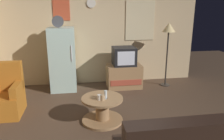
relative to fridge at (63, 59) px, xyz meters
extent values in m
plane|color=#4C3828|center=(0.87, -2.00, -0.75)|extent=(12.00, 12.00, 0.00)
cube|color=#D1B284|center=(0.87, 0.45, 0.64)|extent=(5.20, 0.10, 2.80)
cube|color=beige|center=(1.99, 0.39, 0.86)|extent=(0.76, 0.02, 1.00)
cube|color=#C64C2D|center=(0.01, 0.39, 1.14)|extent=(0.40, 0.02, 0.52)
cylinder|color=silver|center=(0.74, 0.39, 1.29)|extent=(0.22, 0.03, 0.22)
cube|color=silver|center=(0.00, 0.00, 0.00)|extent=(0.60, 0.60, 1.50)
cylinder|color=silver|center=(0.22, -0.30, 0.20)|extent=(0.02, 0.02, 0.36)
cylinder|color=#4C4C51|center=(-0.05, -0.08, 0.89)|extent=(0.26, 0.04, 0.26)
cube|color=#9E754C|center=(1.48, -0.09, -0.47)|extent=(0.84, 0.52, 0.58)
cube|color=#AD4733|center=(1.48, -0.35, -0.55)|extent=(0.76, 0.01, 0.14)
cube|color=black|center=(1.47, -0.09, 0.04)|extent=(0.54, 0.50, 0.44)
cube|color=silver|center=(1.47, -0.34, 0.04)|extent=(0.41, 0.01, 0.33)
cylinder|color=#332D28|center=(2.56, -0.12, -0.74)|extent=(0.24, 0.24, 0.02)
cylinder|color=#332D28|center=(2.56, -0.12, -0.05)|extent=(0.04, 0.04, 1.40)
cone|color=#F2D18C|center=(2.56, -0.12, 0.73)|extent=(0.32, 0.32, 0.22)
cylinder|color=#9E754C|center=(0.75, -1.73, -0.73)|extent=(0.72, 0.72, 0.04)
cylinder|color=#9E754C|center=(0.75, -1.73, -0.53)|extent=(0.24, 0.24, 0.41)
cylinder|color=#9E754C|center=(0.75, -1.73, -0.33)|extent=(0.72, 0.72, 0.04)
cylinder|color=silver|center=(0.80, -1.80, -0.23)|extent=(0.05, 0.05, 0.15)
cylinder|color=silver|center=(0.69, -1.82, -0.26)|extent=(0.08, 0.08, 0.09)
cylinder|color=tan|center=(0.74, -1.84, -0.26)|extent=(0.08, 0.08, 0.09)
cube|color=black|center=(0.75, -1.77, -0.30)|extent=(0.16, 0.09, 0.02)
cube|color=#B2661E|center=(-1.05, -1.21, -0.55)|extent=(0.68, 0.68, 0.40)
cube|color=#B2661E|center=(-1.05, -0.95, -0.07)|extent=(0.68, 0.16, 0.56)
cube|color=#B2661E|center=(-0.77, -1.21, -0.25)|extent=(0.12, 0.60, 0.20)
camera|label=1|loc=(0.36, -5.25, 1.19)|focal=35.43mm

